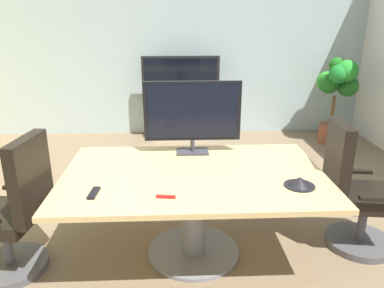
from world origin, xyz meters
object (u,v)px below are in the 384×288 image
office_chair_left (14,218)px  potted_plant (336,89)px  office_chair_right (354,197)px  wall_display_unit (181,111)px  conference_phone (300,182)px  conference_table (193,192)px  remote_control (94,193)px  tv_monitor (192,113)px

office_chair_left → potted_plant: bearing=136.5°
office_chair_right → wall_display_unit: bearing=32.0°
conference_phone → office_chair_left: bearing=176.9°
wall_display_unit → conference_phone: wall_display_unit is taller
potted_plant → wall_display_unit: bearing=171.1°
conference_table → potted_plant: (2.29, 2.76, 0.29)m
office_chair_left → conference_phone: office_chair_left is taller
conference_phone → remote_control: 1.45m
conference_phone → conference_table: bearing=159.9°
potted_plant → office_chair_right: bearing=-109.2°
wall_display_unit → office_chair_left: bearing=-111.6°
tv_monitor → potted_plant: size_ratio=0.65×
conference_table → office_chair_right: bearing=2.4°
potted_plant → tv_monitor: bearing=-134.7°
tv_monitor → office_chair_left: bearing=-155.3°
conference_table → office_chair_right: size_ratio=1.85×
conference_table → potted_plant: bearing=50.3°
office_chair_left → wall_display_unit: (1.30, 3.28, -0.01)m
office_chair_right → remote_control: office_chair_right is taller
potted_plant → remote_control: 4.30m
conference_phone → wall_display_unit: bearing=103.1°
tv_monitor → potted_plant: bearing=45.3°
conference_table → tv_monitor: bearing=88.4°
tv_monitor → wall_display_unit: (-0.06, 2.66, -0.65)m
potted_plant → remote_control: potted_plant is taller
conference_table → tv_monitor: 0.70m
remote_control → wall_display_unit: bearing=83.6°
tv_monitor → potted_plant: tv_monitor is taller
conference_phone → remote_control: (-1.44, -0.06, -0.02)m
remote_control → office_chair_right: bearing=15.1°
office_chair_right → remote_control: bearing=108.5°
conference_table → potted_plant: potted_plant is taller
office_chair_right → conference_phone: bearing=126.5°
potted_plant → remote_control: size_ratio=7.63×
wall_display_unit → potted_plant: (2.33, -0.37, 0.41)m
office_chair_right → wall_display_unit: (-1.39, 3.07, -0.01)m
conference_table → tv_monitor: size_ratio=2.41×
conference_table → wall_display_unit: size_ratio=1.54×
tv_monitor → wall_display_unit: tv_monitor is taller
tv_monitor → remote_control: bearing=-131.9°
potted_plant → conference_phone: size_ratio=5.89×
office_chair_right → remote_control: 2.10m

